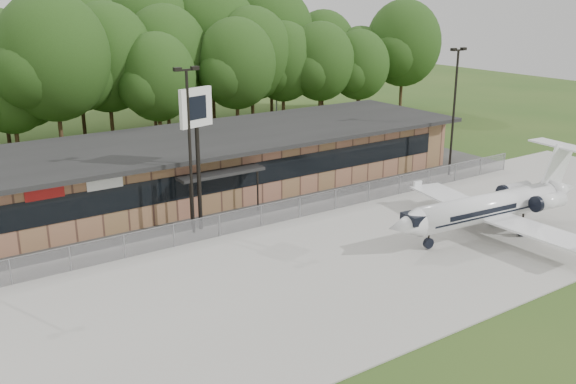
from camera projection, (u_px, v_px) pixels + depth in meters
ground at (453, 318)px, 29.51m from camera, size 160.00×160.00×0.00m
apron at (343, 260)px, 35.79m from camera, size 64.00×18.00×0.08m
parking_lot at (239, 206)px, 44.84m from camera, size 50.00×9.00×0.06m
terminal at (208, 163)px, 47.68m from camera, size 41.00×11.65×4.30m
fence at (274, 213)px, 41.07m from camera, size 46.00×0.04×1.52m
treeline at (116, 68)px, 60.30m from camera, size 72.00×12.00×15.00m
radio_mast at (276, 8)px, 75.40m from camera, size 0.20×0.20×25.00m
light_pole_mid at (189, 139)px, 38.00m from camera, size 1.55×0.30×10.23m
light_pole_right at (454, 103)px, 50.42m from camera, size 1.55×0.30×10.23m
business_jet at (493, 207)px, 38.97m from camera, size 15.14×13.51×5.09m
pole_sign at (197, 123)px, 38.32m from camera, size 2.33×0.86×8.94m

